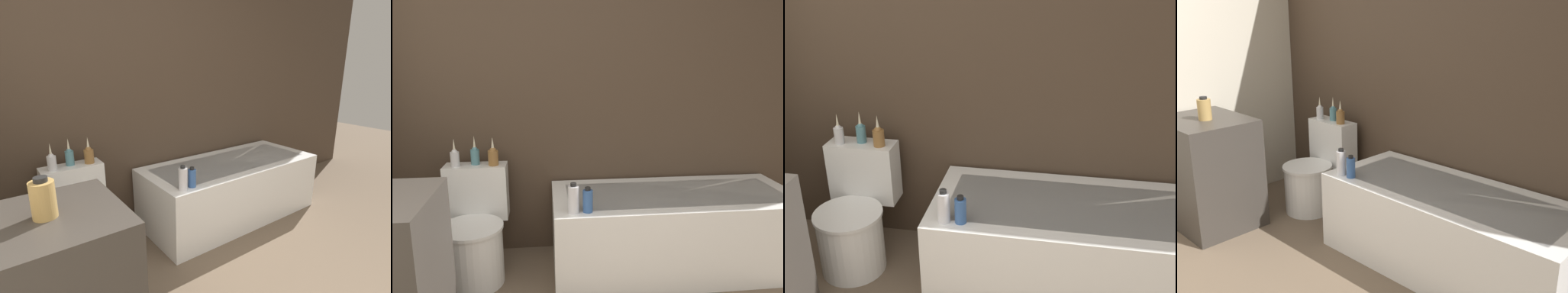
{
  "view_description": "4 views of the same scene",
  "coord_description": "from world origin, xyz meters",
  "views": [
    {
      "loc": [
        -1.19,
        -0.3,
        1.49
      ],
      "look_at": [
        0.14,
        1.54,
        0.84
      ],
      "focal_mm": 28.0,
      "sensor_mm": 36.0,
      "label": 1
    },
    {
      "loc": [
        -0.19,
        -0.71,
        1.47
      ],
      "look_at": [
        0.07,
        1.62,
        0.93
      ],
      "focal_mm": 35.0,
      "sensor_mm": 36.0,
      "label": 2
    },
    {
      "loc": [
        0.5,
        -0.51,
        1.9
      ],
      "look_at": [
        0.13,
        1.58,
        0.94
      ],
      "focal_mm": 42.0,
      "sensor_mm": 36.0,
      "label": 3
    },
    {
      "loc": [
        2.19,
        -0.56,
        1.69
      ],
      "look_at": [
        0.13,
        1.59,
        0.77
      ],
      "focal_mm": 42.0,
      "sensor_mm": 36.0,
      "label": 4
    }
  ],
  "objects": [
    {
      "name": "shampoo_bottle_tall",
      "position": [
        -0.04,
        1.45,
        0.64
      ],
      "size": [
        0.07,
        0.07,
        0.19
      ],
      "color": "silver",
      "rests_on": "bathtub"
    },
    {
      "name": "soap_bottle_glass",
      "position": [
        -1.03,
        0.98,
        0.95
      ],
      "size": [
        0.1,
        0.1,
        0.18
      ],
      "color": "tan",
      "rests_on": "vanity_counter"
    },
    {
      "name": "vase_bronze",
      "position": [
        -0.56,
        1.92,
        0.81
      ],
      "size": [
        0.07,
        0.07,
        0.2
      ],
      "color": "olive",
      "rests_on": "toilet"
    },
    {
      "name": "vase_gold",
      "position": [
        -0.82,
        1.92,
        0.81
      ],
      "size": [
        0.06,
        0.06,
        0.2
      ],
      "color": "silver",
      "rests_on": "toilet"
    },
    {
      "name": "vase_silver",
      "position": [
        -0.69,
        1.96,
        0.81
      ],
      "size": [
        0.06,
        0.06,
        0.21
      ],
      "color": "teal",
      "rests_on": "toilet"
    },
    {
      "name": "wall_back_tiled",
      "position": [
        0.0,
        2.14,
        1.3
      ],
      "size": [
        6.4,
        0.06,
        2.6
      ],
      "color": "#423326",
      "rests_on": "ground_plane"
    },
    {
      "name": "bathtub",
      "position": [
        0.69,
        1.73,
        0.28
      ],
      "size": [
        1.7,
        0.72,
        0.56
      ],
      "color": "white",
      "rests_on": "ground"
    },
    {
      "name": "shampoo_bottle_short",
      "position": [
        0.05,
        1.46,
        0.63
      ],
      "size": [
        0.06,
        0.06,
        0.16
      ],
      "color": "#335999",
      "rests_on": "bathtub"
    },
    {
      "name": "toilet",
      "position": [
        -0.69,
        1.75,
        0.31
      ],
      "size": [
        0.43,
        0.58,
        0.74
      ],
      "color": "white",
      "rests_on": "ground"
    }
  ]
}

